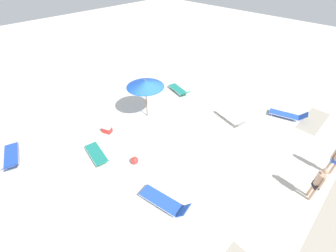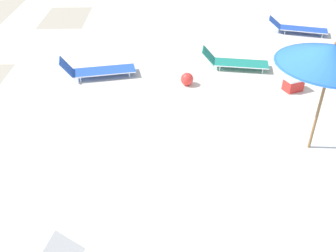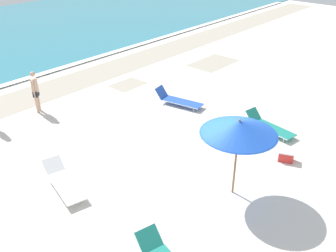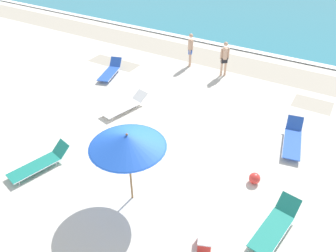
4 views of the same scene
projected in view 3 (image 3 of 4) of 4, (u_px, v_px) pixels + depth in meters
ground_plane at (197, 174)px, 11.93m from camera, size 60.00×60.00×0.16m
beach_umbrella at (239, 128)px, 9.98m from camera, size 2.12×2.12×2.43m
sun_lounger_under_umbrella at (178, 100)px, 16.20m from camera, size 0.98×2.20×0.63m
sun_lounger_near_water_right at (269, 126)px, 14.14m from camera, size 0.93×2.09×0.58m
sun_lounger_mid_beach_solo at (64, 182)px, 11.11m from camera, size 1.11×2.25×0.49m
beachgoer_shoreline_child at (35, 89)px, 15.24m from camera, size 0.36×0.33×1.76m
beach_ball at (220, 124)px, 14.33m from camera, size 0.36×0.36×0.36m
cooler_box at (286, 156)px, 12.40m from camera, size 0.52×0.60×0.37m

